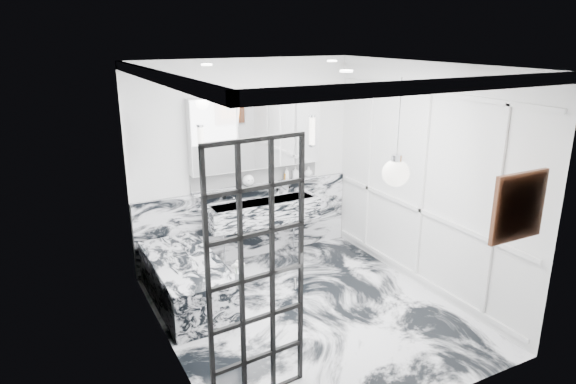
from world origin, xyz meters
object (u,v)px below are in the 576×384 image
crittall_door (257,277)px  mirror_cabinet (257,132)px  bathtub (187,281)px  trough_sink (263,212)px

crittall_door → mirror_cabinet: bearing=60.4°
bathtub → crittall_door: bearing=-87.8°
crittall_door → bathtub: crittall_door is taller
crittall_door → trough_sink: crittall_door is taller
mirror_cabinet → trough_sink: bearing=-90.0°
crittall_door → trough_sink: size_ratio=1.46×
crittall_door → bathtub: bearing=87.2°
crittall_door → mirror_cabinet: size_ratio=1.23×
trough_sink → crittall_door: bearing=-116.0°
trough_sink → bathtub: (-1.33, -0.66, -0.45)m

